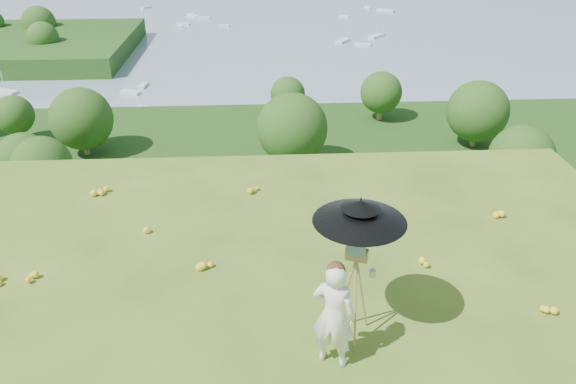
{
  "coord_description": "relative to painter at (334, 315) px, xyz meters",
  "views": [
    {
      "loc": [
        0.08,
        -4.85,
        5.3
      ],
      "look_at": [
        0.56,
        3.48,
        0.89
      ],
      "focal_mm": 35.0,
      "sensor_mm": 36.0,
      "label": 1
    }
  ],
  "objects": [
    {
      "name": "forest_slope",
      "position": [
        -0.95,
        34.52,
        -29.76
      ],
      "size": [
        140.0,
        56.0,
        22.0
      ],
      "primitive_type": "cube",
      "color": "#15390F",
      "rests_on": "bay_water"
    },
    {
      "name": "bay_water",
      "position": [
        -0.95,
        239.52,
        -34.76
      ],
      "size": [
        700.0,
        700.0,
        0.0
      ],
      "primitive_type": "plane",
      "color": "#6F8A9F",
      "rests_on": "ground"
    },
    {
      "name": "slope_trees",
      "position": [
        -0.95,
        34.52,
        -15.76
      ],
      "size": [
        110.0,
        50.0,
        6.0
      ],
      "primitive_type": null,
      "color": "#234916",
      "rests_on": "forest_slope"
    },
    {
      "name": "painter",
      "position": [
        0.0,
        0.0,
        0.0
      ],
      "size": [
        0.65,
        0.55,
        1.51
      ],
      "primitive_type": "imported",
      "rotation": [
        0.0,
        0.0,
        2.72
      ],
      "color": "white",
      "rests_on": "ground"
    },
    {
      "name": "moored_boats",
      "position": [
        -13.45,
        160.52,
        -34.41
      ],
      "size": [
        140.0,
        140.0,
        0.7
      ],
      "primitive_type": null,
      "color": "silver",
      "rests_on": "bay_water"
    },
    {
      "name": "painter_cap",
      "position": [
        0.0,
        0.0,
        0.72
      ],
      "size": [
        0.31,
        0.33,
        0.1
      ],
      "primitive_type": null,
      "rotation": [
        0.0,
        0.0,
        -0.48
      ],
      "color": "#D17279",
      "rests_on": "painter"
    },
    {
      "name": "harbor_town",
      "position": [
        -0.95,
        74.52,
        -30.26
      ],
      "size": [
        110.0,
        22.0,
        5.0
      ],
      "primitive_type": null,
      "color": "beige",
      "rests_on": "shoreline_tier"
    },
    {
      "name": "field_easel",
      "position": [
        0.34,
        0.51,
        -0.01
      ],
      "size": [
        0.74,
        0.74,
        1.5
      ],
      "primitive_type": null,
      "rotation": [
        0.0,
        0.0,
        -0.38
      ],
      "color": "olive",
      "rests_on": "ground"
    },
    {
      "name": "wildflowers",
      "position": [
        -0.95,
        -0.23,
        -0.7
      ],
      "size": [
        10.0,
        10.5,
        0.12
      ],
      "primitive_type": null,
      "color": "yellow",
      "rests_on": "ground"
    },
    {
      "name": "shoreline_tier",
      "position": [
        -0.95,
        74.52,
        -36.76
      ],
      "size": [
        170.0,
        28.0,
        8.0
      ],
      "primitive_type": "cube",
      "color": "#706659",
      "rests_on": "bay_water"
    },
    {
      "name": "sun_umbrella",
      "position": [
        0.35,
        0.54,
        0.91
      ],
      "size": [
        1.43,
        1.43,
        0.86
      ],
      "primitive_type": null,
      "rotation": [
        0.0,
        0.0,
        -0.26
      ],
      "color": "black",
      "rests_on": "field_easel"
    }
  ]
}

